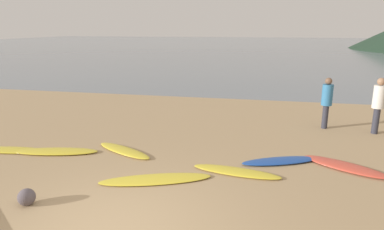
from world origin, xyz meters
The scene contains 12 objects.
ground_plane centered at (0.00, 10.00, -0.10)m, with size 120.00×120.00×0.20m, color tan.
ocean_water centered at (0.00, 61.33, 0.00)m, with size 140.00×100.00×0.01m, color slate.
surfboard_1 centered at (-4.37, 3.01, 0.03)m, with size 2.20×0.52×0.07m, color yellow.
surfboard_2 centered at (-3.06, 3.16, 0.04)m, with size 2.28×0.58×0.09m, color yellow.
surfboard_3 centered at (-1.27, 3.61, 0.04)m, with size 1.97×0.48×0.08m, color yellow.
surfboard_4 centered at (0.13, 2.07, 0.03)m, with size 2.51×0.59×0.06m, color yellow.
surfboard_5 centered at (1.86, 2.85, 0.04)m, with size 2.10×0.50×0.08m, color yellow.
surfboard_6 centered at (2.89, 3.72, 0.05)m, with size 2.02×0.49×0.09m, color #1E479E.
surfboard_7 centered at (4.42, 3.68, 0.05)m, with size 2.04×0.60×0.10m, color #D84C38.
person_1 centered at (4.47, 7.14, 1.01)m, with size 0.35×0.35×1.72m.
person_2 centered at (5.96, 6.87, 1.06)m, with size 0.36×0.36×1.80m.
beach_rock_near centered at (-1.96, 0.53, 0.17)m, with size 0.33×0.33×0.33m, color #564C51.
Camera 1 is at (2.38, -4.59, 3.33)m, focal length 31.79 mm.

